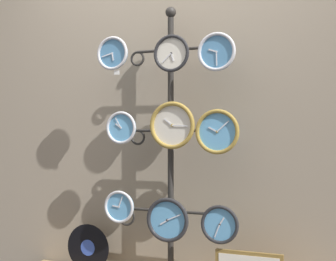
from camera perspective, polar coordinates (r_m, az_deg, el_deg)
name	(u,v)px	position (r m, az deg, el deg)	size (l,w,h in m)	color
shop_wall	(179,82)	(3.28, 1.35, 5.96)	(4.40, 0.04, 2.80)	gray
display_stand	(171,193)	(3.14, 0.34, -7.68)	(0.78, 0.38, 1.88)	#282623
clock_top_left	(113,53)	(3.22, -6.76, 9.31)	(0.23, 0.04, 0.23)	#4C84B2
clock_top_center	(172,53)	(3.05, 0.44, 9.38)	(0.24, 0.04, 0.24)	silver
clock_top_right	(217,52)	(2.97, 5.96, 9.51)	(0.25, 0.04, 0.25)	#4C84B2
clock_middle_left	(121,128)	(3.16, -5.71, 0.33)	(0.22, 0.04, 0.22)	#60A8DB
clock_middle_center	(172,125)	(3.01, 0.53, 0.63)	(0.31, 0.04, 0.31)	silver
clock_middle_right	(217,132)	(2.93, 6.04, -0.15)	(0.28, 0.04, 0.28)	#60A8DB
clock_bottom_left	(119,207)	(3.20, -5.95, -9.24)	(0.22, 0.04, 0.22)	#60A8DB
clock_bottom_center	(168,220)	(3.05, -0.04, -10.84)	(0.29, 0.04, 0.29)	#60A8DB
clock_bottom_right	(220,224)	(2.94, 6.35, -11.31)	(0.24, 0.04, 0.24)	#60A8DB
vinyl_record	(88,248)	(3.47, -9.73, -13.90)	(0.33, 0.01, 0.33)	black
price_tag_upper	(117,73)	(3.19, -6.28, 7.04)	(0.04, 0.00, 0.03)	white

